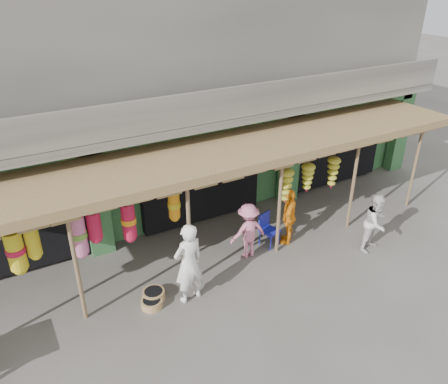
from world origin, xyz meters
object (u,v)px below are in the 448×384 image
person_front (189,263)px  person_right (376,223)px  blue_chair (267,227)px  person_vendor (289,216)px  person_shopper (248,231)px

person_front → person_right: size_ratio=1.22×
person_front → person_right: bearing=164.5°
blue_chair → person_right: size_ratio=0.57×
person_front → person_vendor: size_ratio=1.22×
blue_chair → person_shopper: person_shopper is taller
person_front → person_right: 5.10m
blue_chair → person_vendor: 0.65m
person_front → person_right: person_front is taller
person_vendor → person_shopper: size_ratio=1.06×
blue_chair → person_front: (-2.77, -0.98, 0.47)m
blue_chair → person_vendor: size_ratio=0.57×
person_front → person_shopper: size_ratio=1.30×
person_front → person_vendor: person_front is taller
person_front → person_vendor: 3.40m
person_vendor → person_right: bearing=98.4°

